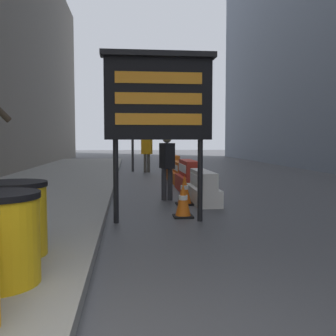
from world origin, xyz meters
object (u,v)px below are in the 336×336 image
jersey_barrier_white (203,189)px  jersey_barrier_red_striped (189,177)px  pedestrian_passerby (147,150)px  jersey_barrier_orange_far (179,174)px  pedestrian_worker (167,161)px  traffic_light_near_curb (132,109)px  barrel_drum_back (14,218)px  traffic_cone_far (171,171)px  traffic_cone_near (184,190)px  traffic_cone_mid (183,201)px  message_board (158,99)px  jersey_barrier_orange_near (173,168)px

jersey_barrier_white → jersey_barrier_red_striped: jersey_barrier_red_striped is taller
jersey_barrier_white → pedestrian_passerby: 9.49m
jersey_barrier_orange_far → pedestrian_passerby: bearing=100.5°
pedestrian_worker → traffic_light_near_curb: bearing=-11.1°
jersey_barrier_white → pedestrian_passerby: (-0.92, 9.42, 0.73)m
barrel_drum_back → traffic_cone_far: bearing=74.2°
traffic_cone_near → pedestrian_worker: size_ratio=0.43×
barrel_drum_back → jersey_barrier_orange_far: size_ratio=0.48×
traffic_cone_mid → traffic_light_near_curb: traffic_light_near_curb is taller
traffic_cone_near → traffic_cone_far: bearing=86.2°
barrel_drum_back → pedestrian_passerby: pedestrian_passerby is taller
message_board → traffic_cone_near: message_board is taller
traffic_cone_far → pedestrian_passerby: (-0.88, 2.77, 0.80)m
traffic_cone_near → jersey_barrier_orange_far: bearing=83.9°
jersey_barrier_red_striped → jersey_barrier_white: bearing=-90.0°
message_board → jersey_barrier_red_striped: bearing=74.0°
jersey_barrier_white → jersey_barrier_orange_far: size_ratio=0.99×
traffic_light_near_curb → pedestrian_passerby: 2.18m
barrel_drum_back → message_board: message_board is taller
jersey_barrier_orange_far → traffic_cone_far: (-0.04, 2.24, -0.06)m
barrel_drum_back → jersey_barrier_orange_far: (3.25, 9.11, -0.26)m
jersey_barrier_orange_far → traffic_cone_mid: jersey_barrier_orange_far is taller
barrel_drum_back → pedestrian_worker: pedestrian_worker is taller
jersey_barrier_white → jersey_barrier_orange_near: bearing=90.0°
jersey_barrier_red_striped → jersey_barrier_orange_far: jersey_barrier_red_striped is taller
barrel_drum_back → traffic_cone_near: bearing=58.4°
barrel_drum_back → jersey_barrier_white: size_ratio=0.48×
jersey_barrier_orange_near → traffic_cone_near: size_ratio=2.31×
jersey_barrier_red_striped → pedestrian_passerby: pedestrian_passerby is taller
jersey_barrier_orange_far → jersey_barrier_orange_near: size_ratio=1.10×
jersey_barrier_orange_far → pedestrian_worker: size_ratio=1.09×
pedestrian_passerby → barrel_drum_back: bearing=103.9°
pedestrian_worker → jersey_barrier_white: bearing=-138.2°
traffic_light_near_curb → traffic_cone_mid: bearing=-85.9°
message_board → jersey_barrier_orange_near: bearing=81.7°
traffic_cone_mid → traffic_cone_far: traffic_cone_mid is taller
jersey_barrier_white → traffic_light_near_curb: 10.44m
jersey_barrier_red_striped → traffic_cone_far: bearing=90.5°
jersey_barrier_orange_far → jersey_barrier_orange_near: jersey_barrier_orange_near is taller
traffic_cone_mid → traffic_cone_far: (0.71, 8.42, -0.06)m
message_board → jersey_barrier_orange_far: (1.29, 6.61, -1.99)m
jersey_barrier_white → traffic_cone_near: 0.55m
jersey_barrier_orange_near → pedestrian_passerby: pedestrian_passerby is taller
jersey_barrier_white → traffic_light_near_curb: traffic_light_near_curb is taller
message_board → barrel_drum_back: bearing=-128.1°
message_board → traffic_cone_near: bearing=68.1°
jersey_barrier_orange_far → pedestrian_worker: 4.02m
traffic_cone_far → message_board: bearing=-98.0°
jersey_barrier_white → traffic_cone_far: (-0.04, 6.65, -0.07)m
barrel_drum_back → pedestrian_worker: bearing=65.3°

